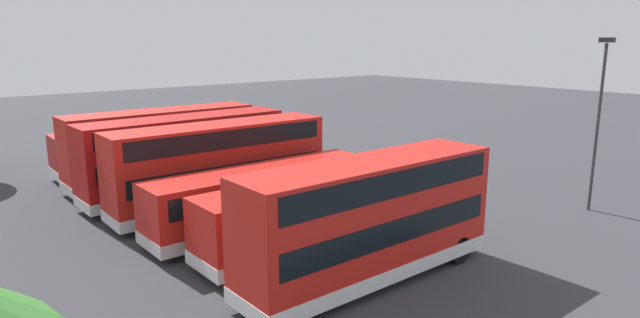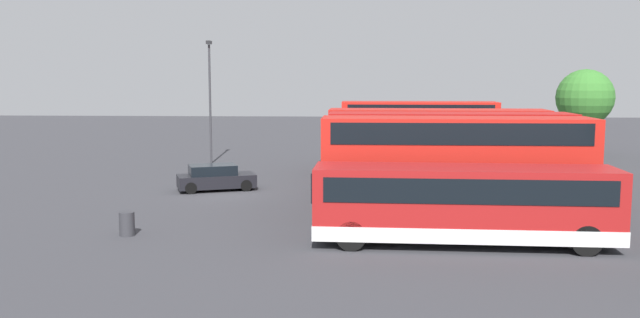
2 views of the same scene
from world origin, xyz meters
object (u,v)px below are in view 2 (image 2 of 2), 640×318
(bus_single_deck_seventh, at_px, (464,203))
(lamp_post_tall, at_px, (210,93))
(bus_single_deck_second, at_px, (412,150))
(bus_double_decker_fourth, at_px, (437,149))
(waste_bin_yellow, at_px, (127,224))
(bus_single_deck_third, at_px, (428,156))
(bus_double_decker_near_end, at_px, (419,132))
(bus_double_decker_fifth, at_px, (449,157))
(car_hatchback_silver, at_px, (215,178))
(bus_double_decker_sixth, at_px, (456,167))

(bus_single_deck_seventh, distance_m, lamp_post_tall, 27.48)
(bus_single_deck_second, distance_m, lamp_post_tall, 15.34)
(bus_double_decker_fourth, height_order, lamp_post_tall, lamp_post_tall)
(bus_double_decker_fourth, bearing_deg, waste_bin_yellow, -52.69)
(bus_single_deck_third, bearing_deg, bus_double_decker_near_end, 179.39)
(bus_double_decker_fifth, distance_m, car_hatchback_silver, 13.04)
(waste_bin_yellow, bearing_deg, bus_single_deck_second, 143.99)
(bus_double_decker_near_end, distance_m, bus_single_deck_third, 7.10)
(bus_single_deck_third, distance_m, bus_double_decker_fifth, 7.36)
(bus_double_decker_sixth, xyz_separation_m, waste_bin_yellow, (3.08, -13.28, -1.97))
(bus_single_deck_third, xyz_separation_m, bus_double_decker_sixth, (10.85, 0.07, 0.83))
(bus_single_deck_seventh, relative_size, car_hatchback_silver, 2.45)
(bus_double_decker_fourth, bearing_deg, bus_single_deck_seventh, -1.20)
(bus_single_deck_third, distance_m, waste_bin_yellow, 19.23)
(bus_double_decker_fourth, bearing_deg, bus_single_deck_third, -179.07)
(bus_double_decker_near_end, height_order, bus_double_decker_fourth, same)
(bus_single_deck_second, bearing_deg, lamp_post_tall, -109.46)
(bus_double_decker_fifth, distance_m, bus_single_deck_seventh, 7.46)
(bus_single_deck_third, xyz_separation_m, bus_double_decker_fourth, (3.81, 0.06, 0.83))
(waste_bin_yellow, bearing_deg, bus_single_deck_seventh, 86.55)
(bus_single_deck_third, relative_size, lamp_post_tall, 1.28)
(bus_double_decker_fourth, relative_size, bus_double_decker_fifth, 0.99)
(waste_bin_yellow, bearing_deg, car_hatchback_silver, 173.46)
(bus_single_deck_third, bearing_deg, lamp_post_tall, -119.38)
(car_hatchback_silver, relative_size, waste_bin_yellow, 4.81)
(bus_double_decker_fifth, xyz_separation_m, lamp_post_tall, (-15.62, -15.02, 2.64))
(bus_double_decker_sixth, distance_m, car_hatchback_silver, 14.39)
(bus_double_decker_fifth, bearing_deg, bus_single_deck_third, -177.95)
(bus_double_decker_near_end, bearing_deg, bus_single_deck_seventh, -0.64)
(bus_double_decker_near_end, bearing_deg, waste_bin_yellow, -32.34)
(bus_double_decker_sixth, bearing_deg, car_hatchback_silver, -122.52)
(bus_double_decker_near_end, height_order, bus_double_decker_fifth, same)
(bus_double_decker_sixth, bearing_deg, bus_double_decker_near_end, 179.98)
(bus_single_deck_third, height_order, bus_double_decker_sixth, bus_double_decker_sixth)
(bus_double_decker_fifth, bearing_deg, bus_double_decker_sixth, -3.14)
(bus_double_decker_fifth, distance_m, waste_bin_yellow, 15.14)
(bus_double_decker_sixth, xyz_separation_m, lamp_post_tall, (-19.15, -14.82, 2.64))
(bus_single_deck_third, distance_m, lamp_post_tall, 17.29)
(bus_single_deck_seventh, bearing_deg, bus_double_decker_fourth, 178.80)
(bus_single_deck_second, bearing_deg, bus_double_decker_fourth, 5.83)
(bus_double_decker_near_end, distance_m, bus_double_decker_sixth, 17.90)
(bus_single_deck_second, height_order, lamp_post_tall, lamp_post_tall)
(bus_double_decker_near_end, distance_m, bus_double_decker_fourth, 10.87)
(lamp_post_tall, bearing_deg, bus_single_deck_seventh, 32.36)
(lamp_post_tall, bearing_deg, bus_double_decker_sixth, 37.74)
(bus_double_decker_sixth, relative_size, car_hatchback_silver, 2.51)
(bus_double_decker_sixth, bearing_deg, bus_single_deck_seventh, -3.48)
(waste_bin_yellow, bearing_deg, bus_double_decker_fifth, 116.15)
(bus_double_decker_near_end, xyz_separation_m, car_hatchback_silver, (10.22, -12.05, -1.75))
(lamp_post_tall, bearing_deg, bus_double_decker_fifth, 43.87)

